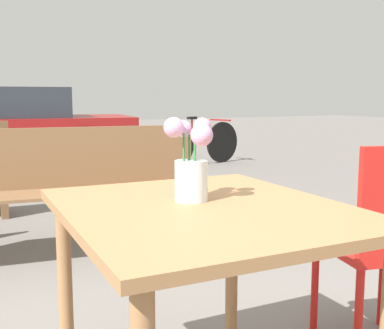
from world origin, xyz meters
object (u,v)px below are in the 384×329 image
flower_vase (192,166)px  bicycle (200,143)px  table_front (203,239)px  bench_near (58,186)px

flower_vase → bicycle: bearing=61.2°
flower_vase → table_front: bearing=-90.4°
bicycle → table_front: bearing=-118.4°
bench_near → bicycle: size_ratio=1.23×
table_front → bench_near: bench_near is taller
bench_near → table_front: bearing=-89.3°
flower_vase → bicycle: size_ratio=0.16×
table_front → bench_near: size_ratio=0.49×
bench_near → bicycle: 4.47m
bicycle → bench_near: bearing=-130.5°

